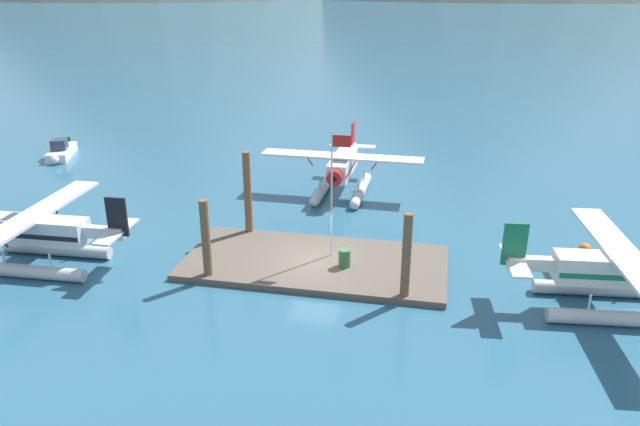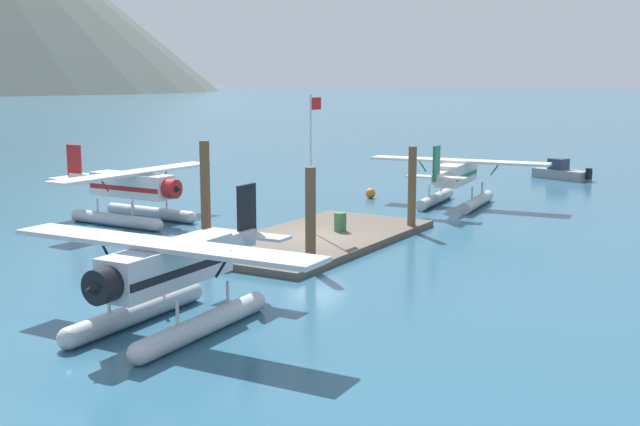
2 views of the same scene
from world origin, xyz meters
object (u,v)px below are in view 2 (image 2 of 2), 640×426
(mooring_buoy, at_px, (371,193))
(boat_grey_open_se, at_px, (560,172))
(flagpole, at_px, (312,147))
(seaplane_white_bow_centre, at_px, (132,192))
(seaplane_cream_stbd_aft, at_px, (456,179))
(fuel_drum, at_px, (340,222))
(seaplane_silver_port_aft, at_px, (168,277))

(mooring_buoy, bearing_deg, boat_grey_open_se, -25.94)
(flagpole, relative_size, mooring_buoy, 10.23)
(mooring_buoy, xyz_separation_m, seaplane_white_bow_centre, (-13.78, 6.69, 1.27))
(seaplane_cream_stbd_aft, bearing_deg, fuel_drum, 173.92)
(flagpole, height_order, mooring_buoy, flagpole)
(flagpole, height_order, seaplane_silver_port_aft, flagpole)
(fuel_drum, xyz_separation_m, mooring_buoy, (11.77, 4.42, -0.43))
(seaplane_silver_port_aft, relative_size, seaplane_white_bow_centre, 1.00)
(boat_grey_open_se, bearing_deg, fuel_drum, 173.26)
(seaplane_white_bow_centre, bearing_deg, fuel_drum, -79.76)
(seaplane_cream_stbd_aft, relative_size, boat_grey_open_se, 2.25)
(fuel_drum, xyz_separation_m, seaplane_silver_port_aft, (-14.61, -2.37, 0.84))
(flagpole, distance_m, seaplane_silver_port_aft, 14.54)
(seaplane_silver_port_aft, bearing_deg, boat_grey_open_se, -1.20)
(fuel_drum, distance_m, boat_grey_open_se, 27.74)
(flagpole, xyz_separation_m, seaplane_silver_port_aft, (-13.87, -3.45, -2.65))
(fuel_drum, bearing_deg, seaplane_silver_port_aft, -170.77)
(flagpole, distance_m, fuel_drum, 3.73)
(fuel_drum, xyz_separation_m, seaplane_white_bow_centre, (-2.01, 11.11, 0.84))
(flagpole, xyz_separation_m, boat_grey_open_se, (28.28, -4.34, -3.74))
(mooring_buoy, xyz_separation_m, seaplane_cream_stbd_aft, (-0.14, -5.66, 1.27))
(flagpole, relative_size, boat_grey_open_se, 1.36)
(seaplane_cream_stbd_aft, bearing_deg, mooring_buoy, 88.58)
(seaplane_white_bow_centre, xyz_separation_m, seaplane_cream_stbd_aft, (13.64, -12.35, 0.00))
(fuel_drum, height_order, seaplane_silver_port_aft, seaplane_silver_port_aft)
(mooring_buoy, relative_size, boat_grey_open_se, 0.13)
(mooring_buoy, bearing_deg, flagpole, -165.06)
(seaplane_white_bow_centre, bearing_deg, seaplane_silver_port_aft, -133.06)
(seaplane_white_bow_centre, bearing_deg, mooring_buoy, -25.91)
(boat_grey_open_se, bearing_deg, seaplane_silver_port_aft, 178.80)
(flagpole, bearing_deg, mooring_buoy, 14.94)
(fuel_drum, bearing_deg, seaplane_white_bow_centre, 100.24)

